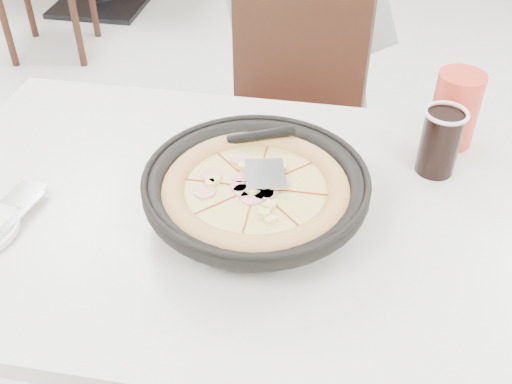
% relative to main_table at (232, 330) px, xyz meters
% --- Properties ---
extents(floor, '(7.00, 7.00, 0.00)m').
position_rel_main_table_xyz_m(floor, '(0.26, 0.17, -0.38)').
color(floor, '#BCBBB6').
rests_on(floor, ground).
extents(main_table, '(1.24, 0.86, 0.75)m').
position_rel_main_table_xyz_m(main_table, '(0.00, 0.00, 0.00)').
color(main_table, beige).
rests_on(main_table, floor).
extents(chair_far, '(0.50, 0.50, 0.95)m').
position_rel_main_table_xyz_m(chair_far, '(0.00, 0.62, 0.10)').
color(chair_far, black).
rests_on(chair_far, floor).
extents(trivet, '(0.11, 0.11, 0.04)m').
position_rel_main_table_xyz_m(trivet, '(0.07, -0.01, 0.39)').
color(trivet, black).
rests_on(trivet, main_table).
extents(pizza_pan, '(0.36, 0.36, 0.01)m').
position_rel_main_table_xyz_m(pizza_pan, '(0.06, -0.01, 0.42)').
color(pizza_pan, black).
rests_on(pizza_pan, trivet).
extents(pizza, '(0.32, 0.32, 0.02)m').
position_rel_main_table_xyz_m(pizza, '(0.06, -0.04, 0.44)').
color(pizza, '#BC874A').
rests_on(pizza, pizza_pan).
extents(pizza_server, '(0.09, 0.10, 0.00)m').
position_rel_main_table_xyz_m(pizza_server, '(0.07, -0.01, 0.47)').
color(pizza_server, silver).
rests_on(pizza_server, pizza).
extents(fork, '(0.04, 0.18, 0.00)m').
position_rel_main_table_xyz_m(fork, '(-0.36, -0.13, 0.39)').
color(fork, silver).
rests_on(fork, side_plate).
extents(cola_glass, '(0.08, 0.08, 0.13)m').
position_rel_main_table_xyz_m(cola_glass, '(0.39, 0.18, 0.44)').
color(cola_glass, black).
rests_on(cola_glass, main_table).
extents(red_cup, '(0.10, 0.10, 0.16)m').
position_rel_main_table_xyz_m(red_cup, '(0.43, 0.29, 0.45)').
color(red_cup, red).
rests_on(red_cup, main_table).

